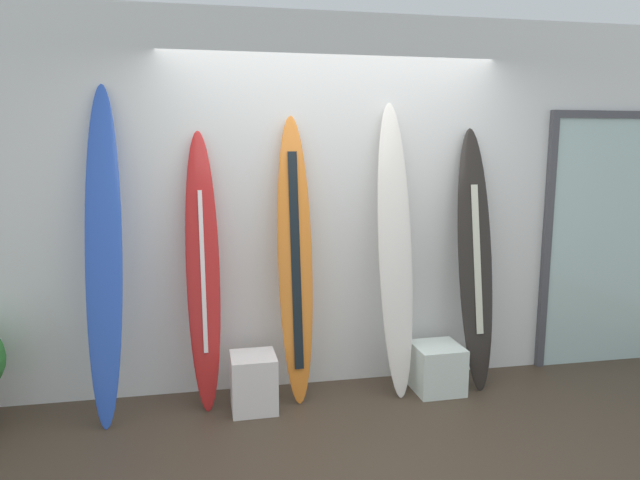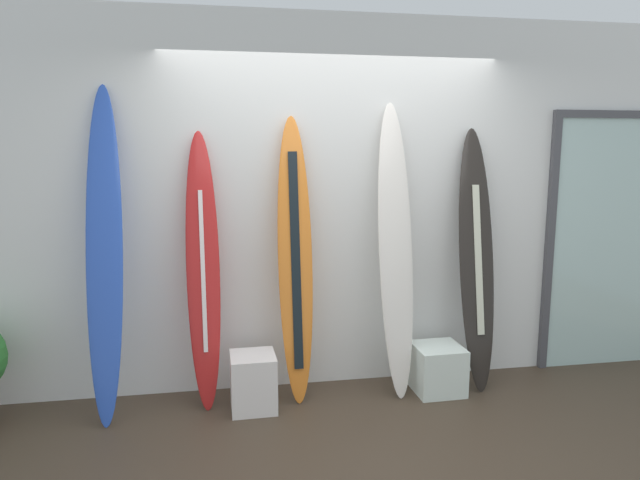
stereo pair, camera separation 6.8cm
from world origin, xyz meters
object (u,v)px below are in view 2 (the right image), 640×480
object	(u,v)px
surfboard_cobalt	(104,257)
surfboard_sunset	(295,263)
surfboard_ivory	(396,253)
surfboard_charcoal	(476,260)
display_block_left	(253,382)
display_block_center	(437,369)
glass_door	(608,237)
surfboard_crimson	(203,271)

from	to	relation	value
surfboard_cobalt	surfboard_sunset	distance (m)	1.30
surfboard_ivory	surfboard_charcoal	distance (m)	0.65
surfboard_cobalt	display_block_left	distance (m)	1.33
display_block_center	glass_door	world-z (taller)	glass_door
surfboard_cobalt	surfboard_charcoal	bearing A→B (deg)	0.87
surfboard_sunset	surfboard_crimson	bearing A→B (deg)	179.40
surfboard_cobalt	display_block_center	distance (m)	2.53
surfboard_cobalt	display_block_left	xyz separation A→B (m)	(0.97, -0.10, -0.91)
display_block_left	surfboard_charcoal	bearing A→B (deg)	4.76
surfboard_crimson	glass_door	world-z (taller)	glass_door
surfboard_ivory	display_block_center	distance (m)	0.95
glass_door	surfboard_charcoal	bearing A→B (deg)	-170.63
surfboard_crimson	glass_door	xyz separation A→B (m)	(3.30, 0.19, 0.12)
surfboard_charcoal	display_block_left	bearing A→B (deg)	-175.24
surfboard_crimson	surfboard_sunset	distance (m)	0.65
surfboard_ivory	display_block_left	size ratio (longest dim) A/B	5.43
display_block_center	surfboard_sunset	bearing A→B (deg)	174.17
surfboard_ivory	display_block_left	bearing A→B (deg)	-172.62
display_block_center	surfboard_cobalt	bearing A→B (deg)	178.73
surfboard_cobalt	surfboard_charcoal	xyz separation A→B (m)	(2.68, 0.04, -0.12)
display_block_left	glass_door	distance (m)	3.13
display_block_left	surfboard_sunset	bearing A→B (deg)	25.94
display_block_left	display_block_center	distance (m)	1.39
surfboard_cobalt	glass_door	distance (m)	3.95
display_block_center	surfboard_crimson	bearing A→B (deg)	176.15
surfboard_cobalt	surfboard_sunset	bearing A→B (deg)	2.51
surfboard_sunset	glass_door	size ratio (longest dim) A/B	0.97
surfboard_crimson	surfboard_ivory	xyz separation A→B (m)	(1.40, -0.03, 0.09)
surfboard_cobalt	surfboard_ivory	world-z (taller)	surfboard_cobalt
surfboard_sunset	glass_door	xyz separation A→B (m)	(2.65, 0.19, 0.08)
surfboard_cobalt	glass_door	xyz separation A→B (m)	(3.94, 0.25, -0.02)
surfboard_sunset	surfboard_charcoal	bearing A→B (deg)	-0.67
display_block_center	surfboard_charcoal	bearing A→B (deg)	16.12
surfboard_cobalt	surfboard_crimson	distance (m)	0.66
surfboard_crimson	surfboard_charcoal	xyz separation A→B (m)	(2.04, -0.02, 0.01)
surfboard_cobalt	surfboard_sunset	world-z (taller)	surfboard_cobalt
surfboard_cobalt	display_block_center	world-z (taller)	surfboard_cobalt
surfboard_cobalt	surfboard_charcoal	size ratio (longest dim) A/B	1.14
surfboard_ivory	display_block_left	distance (m)	1.38
surfboard_sunset	surfboard_ivory	bearing A→B (deg)	-1.54
surfboard_crimson	display_block_center	bearing A→B (deg)	-3.85
surfboard_ivory	surfboard_charcoal	xyz separation A→B (m)	(0.64, 0.00, -0.07)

